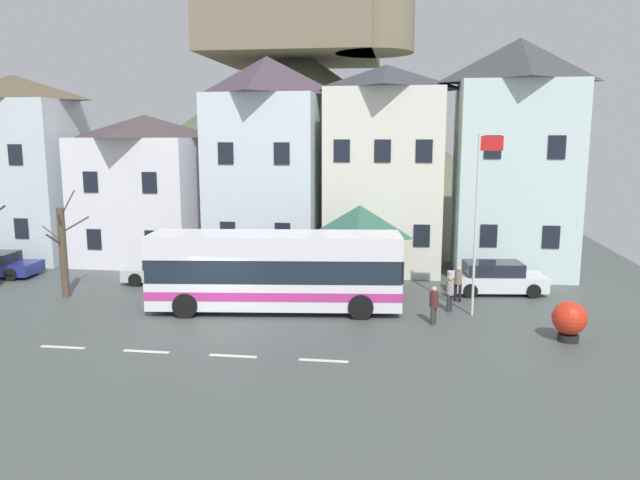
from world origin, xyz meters
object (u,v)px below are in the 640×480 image
at_px(transit_bus, 275,272).
at_px(bare_tree_01, 63,251).
at_px(public_bench, 366,271).
at_px(flagpole, 478,213).
at_px(townhouse_03, 385,168).
at_px(pedestrian_03, 367,281).
at_px(townhouse_02, 268,162).
at_px(townhouse_00, 19,168).
at_px(townhouse_04, 515,159).
at_px(pedestrian_01, 458,281).
at_px(harbour_buoy, 569,319).
at_px(parked_car_00, 171,269).
at_px(parked_car_01, 496,278).
at_px(townhouse_01, 148,188).
at_px(pedestrian_02, 434,304).
at_px(pedestrian_00, 450,291).
at_px(bus_shelter, 360,222).
at_px(hilltop_castle, 297,128).

bearing_deg(transit_bus, bare_tree_01, 169.08).
relative_size(public_bench, flagpole, 0.20).
relative_size(townhouse_03, pedestrian_03, 6.96).
height_order(townhouse_02, flagpole, townhouse_02).
relative_size(townhouse_00, townhouse_04, 0.88).
distance_m(pedestrian_01, harbour_buoy, 5.88).
relative_size(townhouse_04, bare_tree_01, 2.51).
distance_m(townhouse_04, parked_car_00, 18.30).
bearing_deg(parked_car_01, pedestrian_01, -144.53).
bearing_deg(townhouse_01, pedestrian_02, -33.51).
relative_size(townhouse_00, public_bench, 7.32).
bearing_deg(townhouse_00, flagpole, -18.69).
relative_size(townhouse_02, townhouse_04, 0.95).
height_order(pedestrian_00, pedestrian_03, pedestrian_03).
xyz_separation_m(townhouse_00, bus_shelter, (20.25, -4.59, -2.13)).
distance_m(townhouse_00, townhouse_01, 7.63).
xyz_separation_m(bus_shelter, pedestrian_01, (4.45, -1.89, -2.26)).
distance_m(townhouse_02, pedestrian_01, 13.05).
bearing_deg(flagpole, harbour_buoy, -42.94).
height_order(parked_car_00, flagpole, flagpole).
height_order(townhouse_01, parked_car_01, townhouse_01).
xyz_separation_m(transit_bus, bare_tree_01, (-9.77, 0.77, 0.48)).
xyz_separation_m(bus_shelter, parked_car_00, (-9.26, -0.28, -2.50)).
bearing_deg(harbour_buoy, public_bench, 132.86).
xyz_separation_m(pedestrian_02, harbour_buoy, (4.61, -1.34, 0.00)).
distance_m(townhouse_01, bare_tree_01, 9.07).
relative_size(townhouse_01, pedestrian_01, 5.30).
bearing_deg(pedestrian_03, pedestrian_01, 5.87).
xyz_separation_m(pedestrian_01, public_bench, (-4.22, 3.46, -0.43)).
height_order(public_bench, harbour_buoy, harbour_buoy).
height_order(townhouse_04, public_bench, townhouse_04).
xyz_separation_m(townhouse_02, transit_bus, (2.40, -9.37, -4.07)).
distance_m(pedestrian_03, bare_tree_01, 13.53).
height_order(parked_car_01, bare_tree_01, bare_tree_01).
bearing_deg(transit_bus, pedestrian_02, -15.24).
relative_size(parked_car_00, pedestrian_02, 3.02).
bearing_deg(townhouse_02, harbour_buoy, -41.15).
bearing_deg(townhouse_02, pedestrian_00, -41.88).
bearing_deg(flagpole, townhouse_03, 113.91).
bearing_deg(flagpole, pedestrian_02, -140.14).
height_order(townhouse_04, parked_car_01, townhouse_04).
relative_size(townhouse_03, townhouse_04, 0.91).
distance_m(townhouse_03, parked_car_00, 12.47).
bearing_deg(townhouse_01, townhouse_02, -1.78).
distance_m(townhouse_03, townhouse_04, 6.72).
height_order(parked_car_00, parked_car_01, parked_car_01).
xyz_separation_m(townhouse_04, harbour_buoy, (0.27, -11.07, -5.19)).
xyz_separation_m(townhouse_04, pedestrian_00, (-3.61, -7.89, -5.12)).
height_order(townhouse_00, bare_tree_01, townhouse_00).
bearing_deg(hilltop_castle, pedestrian_02, -70.42).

